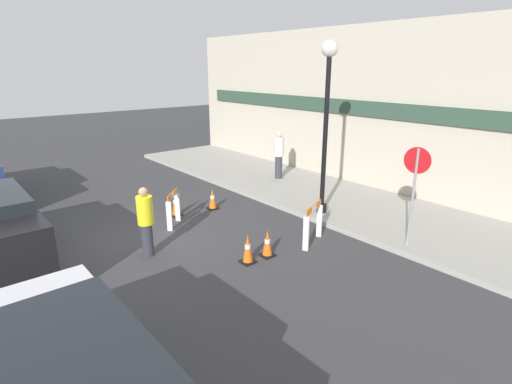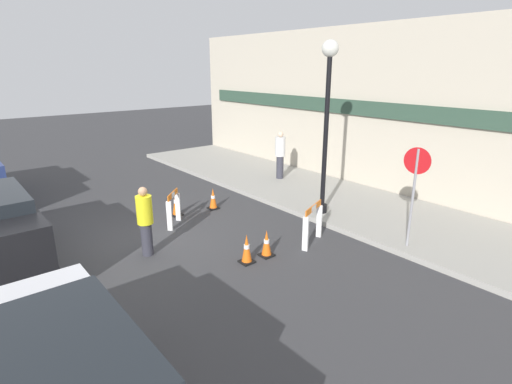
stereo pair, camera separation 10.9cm
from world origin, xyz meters
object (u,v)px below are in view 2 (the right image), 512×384
person_worker (145,219)px  person_pedestrian (280,153)px  stop_sign (415,182)px  streetlamp_post (327,105)px

person_worker → person_pedestrian: (-2.58, 6.48, 0.21)m
stop_sign → person_pedestrian: (-6.26, 1.68, -0.62)m
person_worker → person_pedestrian: bearing=28.8°
streetlamp_post → person_pedestrian: bearing=156.1°
stop_sign → streetlamp_post: bearing=-12.4°
stop_sign → person_pedestrian: stop_sign is taller
stop_sign → person_worker: bearing=43.1°
person_pedestrian → person_worker: bearing=119.1°
streetlamp_post → person_worker: 5.52m
streetlamp_post → person_worker: (-0.89, -4.94, -2.30)m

